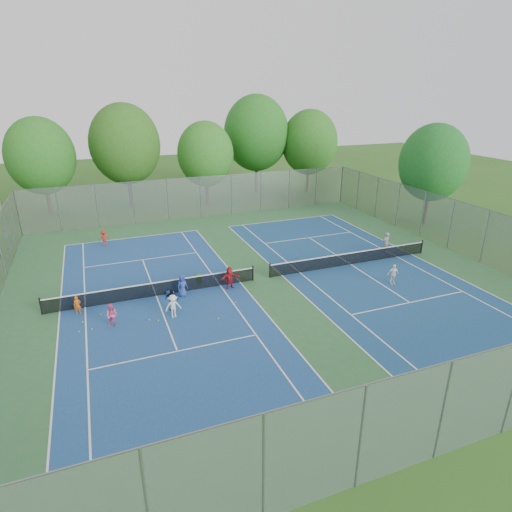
{
  "coord_description": "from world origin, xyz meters",
  "views": [
    {
      "loc": [
        -9.84,
        -24.25,
        11.95
      ],
      "look_at": [
        0.0,
        1.0,
        1.3
      ],
      "focal_mm": 30.0,
      "sensor_mm": 36.0,
      "label": 1
    }
  ],
  "objects_px": {
    "ball_hopper": "(199,279)",
    "instructor": "(386,243)",
    "net_right": "(351,259)",
    "ball_crate": "(170,294)",
    "net_left": "(156,290)"
  },
  "relations": [
    {
      "from": "net_right",
      "to": "instructor",
      "type": "xyz_separation_m",
      "value": [
        3.71,
        0.95,
        0.4
      ]
    },
    {
      "from": "ball_hopper",
      "to": "instructor",
      "type": "xyz_separation_m",
      "value": [
        14.77,
        0.01,
        0.56
      ]
    },
    {
      "from": "net_right",
      "to": "ball_hopper",
      "type": "height_order",
      "value": "net_right"
    },
    {
      "from": "net_right",
      "to": "ball_hopper",
      "type": "relative_size",
      "value": 21.53
    },
    {
      "from": "net_left",
      "to": "instructor",
      "type": "bearing_deg",
      "value": 3.08
    },
    {
      "from": "net_left",
      "to": "ball_hopper",
      "type": "height_order",
      "value": "net_left"
    },
    {
      "from": "ball_crate",
      "to": "net_left",
      "type": "bearing_deg",
      "value": 161.35
    },
    {
      "from": "ball_crate",
      "to": "ball_hopper",
      "type": "distance_m",
      "value": 2.45
    },
    {
      "from": "ball_hopper",
      "to": "net_right",
      "type": "bearing_deg",
      "value": -4.86
    },
    {
      "from": "net_left",
      "to": "ball_hopper",
      "type": "distance_m",
      "value": 3.1
    },
    {
      "from": "ball_hopper",
      "to": "instructor",
      "type": "relative_size",
      "value": 0.35
    },
    {
      "from": "net_left",
      "to": "ball_crate",
      "type": "relative_size",
      "value": 36.27
    },
    {
      "from": "ball_crate",
      "to": "ball_hopper",
      "type": "xyz_separation_m",
      "value": [
        2.12,
        1.22,
        0.15
      ]
    },
    {
      "from": "ball_hopper",
      "to": "instructor",
      "type": "bearing_deg",
      "value": 0.05
    },
    {
      "from": "ball_crate",
      "to": "ball_hopper",
      "type": "relative_size",
      "value": 0.59
    }
  ]
}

